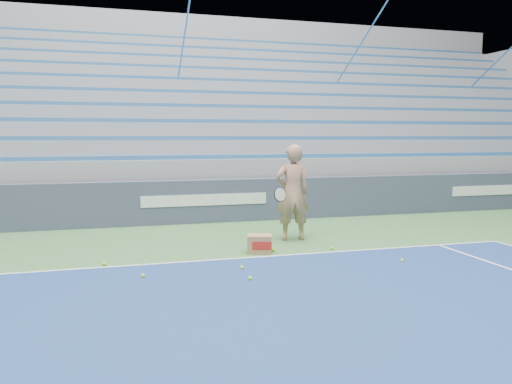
% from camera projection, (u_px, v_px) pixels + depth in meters
% --- Properties ---
extents(sponsor_barrier, '(30.00, 0.32, 1.10)m').
position_uv_depth(sponsor_barrier, '(204.00, 201.00, 12.78)').
color(sponsor_barrier, '#394157').
rests_on(sponsor_barrier, ground).
extents(bleachers, '(31.00, 9.15, 7.30)m').
position_uv_depth(bleachers, '(177.00, 132.00, 18.05)').
color(bleachers, gray).
rests_on(bleachers, ground).
extents(tennis_player, '(0.99, 0.88, 2.03)m').
position_uv_depth(tennis_player, '(292.00, 193.00, 10.54)').
color(tennis_player, tan).
rests_on(tennis_player, ground).
extents(ball_box, '(0.54, 0.47, 0.34)m').
position_uv_depth(ball_box, '(259.00, 244.00, 9.46)').
color(ball_box, '#986E49').
rests_on(ball_box, ground).
extents(tennis_ball_0, '(0.07, 0.07, 0.07)m').
position_uv_depth(tennis_ball_0, '(274.00, 250.00, 9.59)').
color(tennis_ball_0, '#B9E92F').
rests_on(tennis_ball_0, ground).
extents(tennis_ball_1, '(0.07, 0.07, 0.07)m').
position_uv_depth(tennis_ball_1, '(402.00, 261.00, 8.74)').
color(tennis_ball_1, '#B9E92F').
rests_on(tennis_ball_1, ground).
extents(tennis_ball_2, '(0.07, 0.07, 0.07)m').
position_uv_depth(tennis_ball_2, '(143.00, 276.00, 7.79)').
color(tennis_ball_2, '#B9E92F').
rests_on(tennis_ball_2, ground).
extents(tennis_ball_3, '(0.07, 0.07, 0.07)m').
position_uv_depth(tennis_ball_3, '(250.00, 278.00, 7.65)').
color(tennis_ball_3, '#B9E92F').
rests_on(tennis_ball_3, ground).
extents(tennis_ball_4, '(0.07, 0.07, 0.07)m').
position_uv_depth(tennis_ball_4, '(332.00, 248.00, 9.71)').
color(tennis_ball_4, '#B9E92F').
rests_on(tennis_ball_4, ground).
extents(tennis_ball_5, '(0.07, 0.07, 0.07)m').
position_uv_depth(tennis_ball_5, '(242.00, 268.00, 8.27)').
color(tennis_ball_5, '#B9E92F').
rests_on(tennis_ball_5, ground).
extents(tennis_ball_6, '(0.07, 0.07, 0.07)m').
position_uv_depth(tennis_ball_6, '(104.00, 264.00, 8.51)').
color(tennis_ball_6, '#B9E92F').
rests_on(tennis_ball_6, ground).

